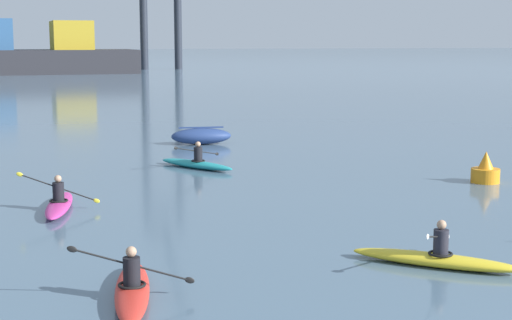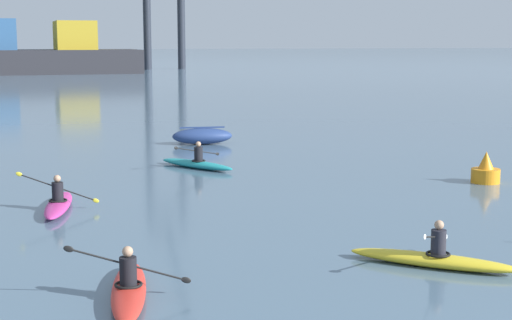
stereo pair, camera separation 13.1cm
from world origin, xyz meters
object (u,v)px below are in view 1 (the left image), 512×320
(capsized_dinghy, at_px, (201,136))
(kayak_teal, at_px, (196,163))
(kayak_magenta, at_px, (59,204))
(kayak_red, at_px, (132,288))
(channel_buoy, at_px, (485,171))
(kayak_yellow, at_px, (436,258))

(capsized_dinghy, bearing_deg, kayak_teal, -106.21)
(kayak_magenta, bearing_deg, kayak_teal, 46.78)
(kayak_red, distance_m, kayak_magenta, 7.77)
(capsized_dinghy, xyz_separation_m, kayak_red, (-6.33, -19.39, -0.18))
(kayak_teal, bearing_deg, capsized_dinghy, 73.79)
(capsized_dinghy, height_order, kayak_magenta, kayak_magenta)
(capsized_dinghy, xyz_separation_m, kayak_magenta, (-6.95, -11.64, -0.18))
(channel_buoy, bearing_deg, kayak_red, -148.87)
(kayak_teal, height_order, kayak_red, kayak_red)
(kayak_yellow, relative_size, kayak_magenta, 0.83)
(channel_buoy, bearing_deg, capsized_dinghy, 117.66)
(channel_buoy, bearing_deg, kayak_magenta, 179.20)
(capsized_dinghy, bearing_deg, channel_buoy, -62.34)
(kayak_yellow, bearing_deg, kayak_teal, 96.60)
(channel_buoy, relative_size, kayak_teal, 0.31)
(capsized_dinghy, height_order, kayak_red, kayak_red)
(kayak_teal, xyz_separation_m, kayak_red, (-4.54, -13.24, 0.00))
(channel_buoy, height_order, kayak_red, kayak_red)
(channel_buoy, height_order, kayak_yellow, channel_buoy)
(kayak_teal, bearing_deg, channel_buoy, -35.38)
(kayak_magenta, bearing_deg, capsized_dinghy, 59.18)
(capsized_dinghy, relative_size, channel_buoy, 2.73)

